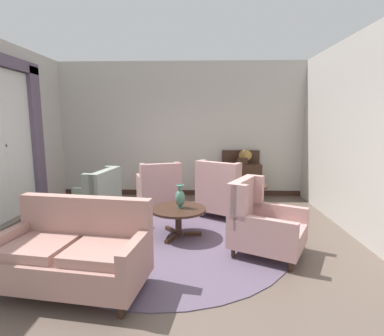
{
  "coord_description": "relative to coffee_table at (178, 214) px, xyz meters",
  "views": [
    {
      "loc": [
        0.48,
        -4.06,
        1.82
      ],
      "look_at": [
        0.34,
        0.49,
        1.08
      ],
      "focal_mm": 28.26,
      "sensor_mm": 36.0,
      "label": 1
    }
  ],
  "objects": [
    {
      "name": "wall_back",
      "position": [
        -0.13,
        2.71,
        1.2
      ],
      "size": [
        5.96,
        0.08,
        3.15
      ],
      "primitive_type": "cube",
      "color": "#BCB7AD",
      "rests_on": "ground"
    },
    {
      "name": "gramophone",
      "position": [
        1.32,
        2.33,
        0.66
      ],
      "size": [
        0.36,
        0.43,
        0.47
      ],
      "color": "#382319",
      "rests_on": "sideboard"
    },
    {
      "name": "side_table",
      "position": [
        1.3,
        0.7,
        0.03
      ],
      "size": [
        0.46,
        0.46,
        0.68
      ],
      "color": "#382319",
      "rests_on": "ground"
    },
    {
      "name": "sideboard",
      "position": [
        1.28,
        2.42,
        0.1
      ],
      "size": [
        0.88,
        0.42,
        1.1
      ],
      "color": "#382319",
      "rests_on": "ground"
    },
    {
      "name": "wall_left",
      "position": [
        -3.03,
        0.51,
        1.2
      ],
      "size": [
        0.08,
        4.41,
        3.15
      ],
      "primitive_type": "cube",
      "color": "#BCB7AD",
      "rests_on": "ground"
    },
    {
      "name": "armchair_beside_settee",
      "position": [
        0.77,
        1.04,
        0.06
      ],
      "size": [
        1.16,
        1.18,
        1.07
      ],
      "rotation": [
        0.0,
        0.0,
        2.58
      ],
      "color": "tan",
      "rests_on": "ground"
    },
    {
      "name": "baseboard_back",
      "position": [
        -0.13,
        2.66,
        -0.32
      ],
      "size": [
        5.8,
        0.03,
        0.12
      ],
      "primitive_type": "cube",
      "color": "#382319",
      "rests_on": "ground"
    },
    {
      "name": "window_with_curtains",
      "position": [
        -2.93,
        0.48,
        1.17
      ],
      "size": [
        0.12,
        2.16,
        2.83
      ],
      "color": "silver"
    },
    {
      "name": "wall_right",
      "position": [
        2.77,
        0.51,
        1.2
      ],
      "size": [
        0.08,
        4.41,
        3.15
      ],
      "primitive_type": "cube",
      "color": "#BCB7AD",
      "rests_on": "ground"
    },
    {
      "name": "coffee_table",
      "position": [
        0.0,
        0.0,
        0.0
      ],
      "size": [
        0.86,
        0.86,
        0.46
      ],
      "color": "#382319",
      "rests_on": "ground"
    },
    {
      "name": "armchair_near_window",
      "position": [
        -0.51,
        1.5,
        0.05
      ],
      "size": [
        1.02,
        1.01,
        0.97
      ],
      "rotation": [
        0.0,
        0.0,
        3.48
      ],
      "color": "tan",
      "rests_on": "ground"
    },
    {
      "name": "area_rug",
      "position": [
        -0.13,
        -0.14,
        -0.37
      ],
      "size": [
        3.55,
        3.55,
        0.01
      ],
      "primitive_type": "cylinder",
      "color": "#5B4C60",
      "rests_on": "ground"
    },
    {
      "name": "settee",
      "position": [
        -1.0,
        -1.52,
        0.03
      ],
      "size": [
        1.64,
        1.0,
        0.96
      ],
      "rotation": [
        0.0,
        0.0,
        -0.14
      ],
      "color": "tan",
      "rests_on": "ground"
    },
    {
      "name": "armchair_foreground_right",
      "position": [
        1.17,
        -0.55,
        0.05
      ],
      "size": [
        1.17,
        1.13,
        1.01
      ],
      "rotation": [
        0.0,
        0.0,
        7.37
      ],
      "color": "tan",
      "rests_on": "ground"
    },
    {
      "name": "armchair_back_corner",
      "position": [
        -1.44,
        0.2,
        0.05
      ],
      "size": [
        1.01,
        0.97,
        1.03
      ],
      "rotation": [
        0.0,
        0.0,
        4.57
      ],
      "color": "gray",
      "rests_on": "ground"
    },
    {
      "name": "ground",
      "position": [
        -0.13,
        -0.44,
        -0.38
      ],
      "size": [
        8.83,
        8.83,
        0.0
      ],
      "primitive_type": "plane",
      "color": "brown"
    },
    {
      "name": "porcelain_vase",
      "position": [
        0.03,
        0.02,
        0.25
      ],
      "size": [
        0.16,
        0.16,
        0.37
      ],
      "color": "#4C7A66",
      "rests_on": "coffee_table"
    }
  ]
}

